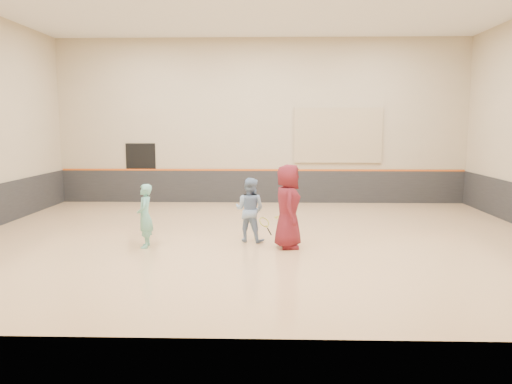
{
  "coord_description": "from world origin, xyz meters",
  "views": [
    {
      "loc": [
        0.32,
        -12.45,
        2.89
      ],
      "look_at": [
        -0.04,
        0.4,
        1.15
      ],
      "focal_mm": 35.0,
      "sensor_mm": 36.0,
      "label": 1
    }
  ],
  "objects_px": {
    "instructor": "(250,210)",
    "young_man": "(288,206)",
    "spare_racket": "(279,217)",
    "girl": "(145,216)"
  },
  "relations": [
    {
      "from": "girl",
      "to": "instructor",
      "type": "xyz_separation_m",
      "value": [
        2.45,
        0.68,
        0.04
      ]
    },
    {
      "from": "spare_racket",
      "to": "young_man",
      "type": "bearing_deg",
      "value": -87.85
    },
    {
      "from": "girl",
      "to": "instructor",
      "type": "distance_m",
      "value": 2.54
    },
    {
      "from": "instructor",
      "to": "young_man",
      "type": "xyz_separation_m",
      "value": [
        0.92,
        -0.63,
        0.19
      ]
    },
    {
      "from": "instructor",
      "to": "young_man",
      "type": "height_order",
      "value": "young_man"
    },
    {
      "from": "young_man",
      "to": "spare_racket",
      "type": "bearing_deg",
      "value": 0.12
    },
    {
      "from": "girl",
      "to": "young_man",
      "type": "xyz_separation_m",
      "value": [
        3.37,
        0.05,
        0.24
      ]
    },
    {
      "from": "instructor",
      "to": "young_man",
      "type": "distance_m",
      "value": 1.13
    },
    {
      "from": "young_man",
      "to": "spare_racket",
      "type": "relative_size",
      "value": 3.23
    },
    {
      "from": "young_man",
      "to": "spare_racket",
      "type": "height_order",
      "value": "young_man"
    }
  ]
}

